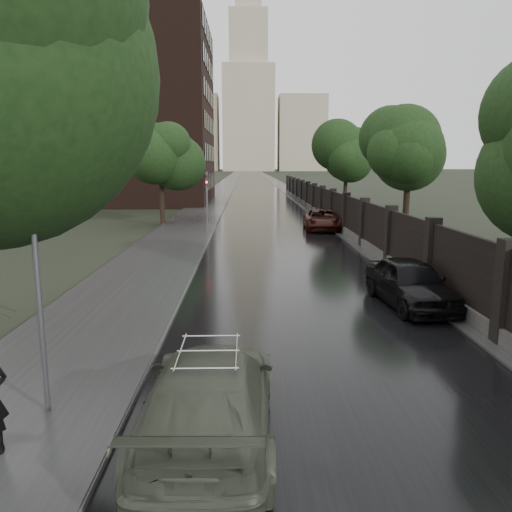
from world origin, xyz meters
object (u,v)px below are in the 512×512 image
at_px(tree_left_far, 160,153).
at_px(tree_right_b, 409,156).
at_px(tree_right_c, 346,159).
at_px(volga_sedan, 209,397).
at_px(lamp_post, 37,273).
at_px(car_right_far, 322,220).
at_px(car_right_near, 410,283).
at_px(traffic_light, 207,197).

xyz_separation_m(tree_left_far, tree_right_b, (15.50, -8.00, -0.29)).
bearing_deg(tree_right_c, tree_left_far, -147.17).
height_order(tree_right_b, volga_sedan, tree_right_b).
distance_m(tree_left_far, lamp_post, 28.73).
bearing_deg(car_right_far, volga_sedan, -99.23).
xyz_separation_m(volga_sedan, car_right_near, (5.85, 7.78, 0.02)).
relative_size(lamp_post, car_right_far, 1.00).
bearing_deg(tree_right_c, tree_right_b, -90.00).
bearing_deg(tree_left_far, tree_right_c, 32.83).
distance_m(lamp_post, car_right_near, 11.42).
distance_m(lamp_post, traffic_light, 23.52).
height_order(tree_left_far, volga_sedan, tree_left_far).
bearing_deg(lamp_post, tree_left_far, 95.21).
xyz_separation_m(volga_sedan, car_right_far, (5.85, 26.50, -0.04)).
bearing_deg(volga_sedan, car_right_near, -125.74).
xyz_separation_m(traffic_light, volga_sedan, (1.85, -24.25, -1.65)).
height_order(lamp_post, volga_sedan, lamp_post).
distance_m(car_right_near, car_right_far, 18.71).
relative_size(lamp_post, volga_sedan, 0.99).
bearing_deg(traffic_light, tree_left_far, 126.47).
bearing_deg(traffic_light, volga_sedan, -85.64).
height_order(tree_left_far, tree_right_c, tree_left_far).
bearing_deg(car_right_far, traffic_light, -160.52).
xyz_separation_m(traffic_light, car_right_near, (7.70, -16.47, -1.63)).
distance_m(traffic_light, car_right_far, 8.20).
bearing_deg(volga_sedan, traffic_light, -84.45).
height_order(volga_sedan, car_right_near, car_right_near).
height_order(tree_left_far, tree_right_b, tree_left_far).
relative_size(tree_right_b, car_right_far, 1.37).
relative_size(tree_left_far, car_right_near, 1.64).
distance_m(volga_sedan, car_right_near, 9.74).
bearing_deg(tree_right_c, car_right_far, -107.81).
bearing_deg(car_right_near, tree_right_b, 67.58).
relative_size(traffic_light, volga_sedan, 0.77).
relative_size(tree_right_c, traffic_light, 1.75).
distance_m(tree_right_b, volga_sedan, 23.84).
height_order(tree_right_c, lamp_post, tree_right_c).
height_order(tree_right_c, volga_sedan, tree_right_c).
bearing_deg(car_right_far, lamp_post, -105.65).
height_order(tree_left_far, car_right_far, tree_left_far).
bearing_deg(lamp_post, tree_right_b, 57.82).
relative_size(tree_right_b, volga_sedan, 1.35).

